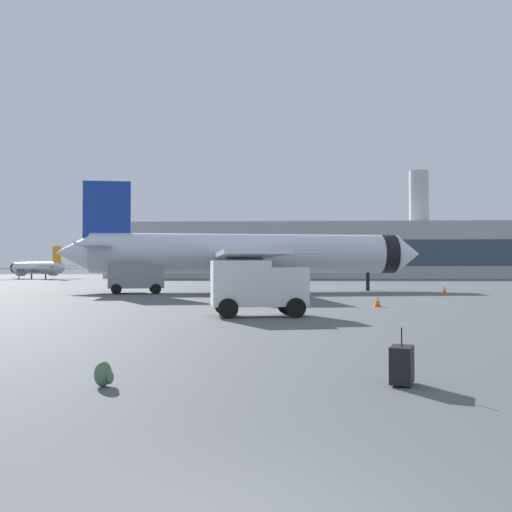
# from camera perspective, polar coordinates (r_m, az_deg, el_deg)

# --- Properties ---
(airplane_at_gate) EXTENTS (35.69, 32.35, 10.50)m
(airplane_at_gate) POSITION_cam_1_polar(r_m,az_deg,el_deg) (53.41, -1.02, 0.23)
(airplane_at_gate) COLOR silver
(airplane_at_gate) RESTS_ON ground
(airplane_taxiing) EXTENTS (19.50, 17.86, 6.72)m
(airplane_taxiing) POSITION_cam_1_polar(r_m,az_deg,el_deg) (124.76, -21.87, -1.15)
(airplane_taxiing) COLOR silver
(airplane_taxiing) RESTS_ON ground
(service_truck) EXTENTS (5.24, 3.66, 2.90)m
(service_truck) POSITION_cam_1_polar(r_m,az_deg,el_deg) (49.73, -12.45, -1.99)
(service_truck) COLOR gray
(service_truck) RESTS_ON ground
(cargo_van) EXTENTS (4.70, 3.05, 2.60)m
(cargo_van) POSITION_cam_1_polar(r_m,az_deg,el_deg) (25.67, 0.14, -3.05)
(cargo_van) COLOR white
(cargo_van) RESTS_ON ground
(safety_cone_near) EXTENTS (0.44, 0.44, 0.71)m
(safety_cone_near) POSITION_cam_1_polar(r_m,az_deg,el_deg) (49.79, 18.99, -3.40)
(safety_cone_near) COLOR #F2590C
(safety_cone_near) RESTS_ON ground
(safety_cone_mid) EXTENTS (0.44, 0.44, 0.66)m
(safety_cone_mid) POSITION_cam_1_polar(r_m,az_deg,el_deg) (32.86, 12.51, -4.60)
(safety_cone_mid) COLOR #F2590C
(safety_cone_mid) RESTS_ON ground
(rolling_suitcase) EXTENTS (0.59, 0.74, 1.10)m
(rolling_suitcase) POSITION_cam_1_polar(r_m,az_deg,el_deg) (11.09, 14.91, -10.84)
(rolling_suitcase) COLOR black
(rolling_suitcase) RESTS_ON ground
(traveller_backpack) EXTENTS (0.36, 0.40, 0.48)m
(traveller_backpack) POSITION_cam_1_polar(r_m,az_deg,el_deg) (11.00, -15.54, -11.76)
(traveller_backpack) COLOR #476B4C
(traveller_backpack) RESTS_ON ground
(terminal_building) EXTENTS (107.29, 16.41, 24.47)m
(terminal_building) POSITION_cam_1_polar(r_m,az_deg,el_deg) (127.34, 9.30, 0.58)
(terminal_building) COLOR #B2B2B7
(terminal_building) RESTS_ON ground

